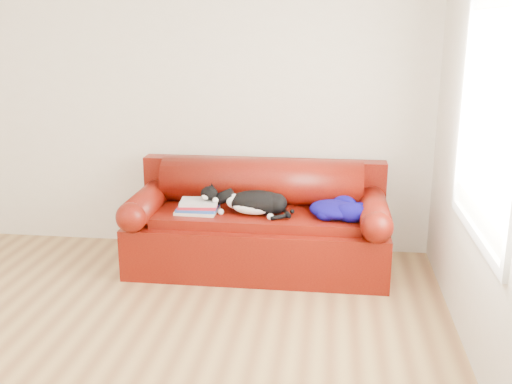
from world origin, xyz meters
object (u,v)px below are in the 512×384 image
sofa_base (258,240)px  book_stack (198,206)px  cat (256,203)px  blanket (337,209)px

sofa_base → book_stack: bearing=-166.3°
book_stack → cat: 0.48m
cat → blanket: 0.64m
sofa_base → book_stack: size_ratio=6.19×
sofa_base → book_stack: book_stack is taller
cat → book_stack: bearing=-171.5°
book_stack → cat: bearing=0.9°
sofa_base → cat: (-0.00, -0.11, 0.36)m
cat → blanket: (0.64, 0.02, -0.03)m
blanket → cat: bearing=-178.4°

